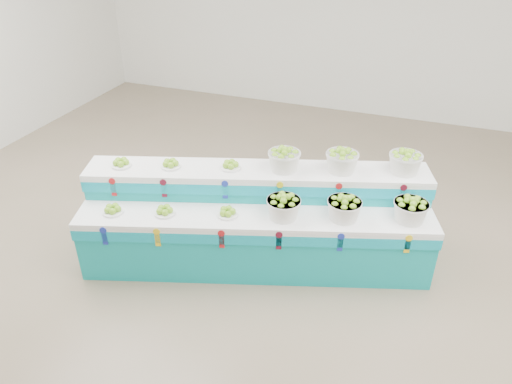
# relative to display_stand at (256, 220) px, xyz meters

# --- Properties ---
(ground) EXTENTS (10.00, 10.00, 0.00)m
(ground) POSITION_rel_display_stand_xyz_m (0.13, -0.20, -0.51)
(ground) COLOR #756850
(ground) RESTS_ON ground
(back_wall) EXTENTS (10.00, 0.00, 10.00)m
(back_wall) POSITION_rel_display_stand_xyz_m (0.13, 4.80, 1.49)
(back_wall) COLOR silver
(back_wall) RESTS_ON ground
(display_stand) EXTENTS (3.82, 2.04, 1.02)m
(display_stand) POSITION_rel_display_stand_xyz_m (0.00, 0.00, 0.00)
(display_stand) COLOR #0FA0A4
(display_stand) RESTS_ON ground
(plate_lower_left) EXTENTS (0.27, 0.27, 0.09)m
(plate_lower_left) POSITION_rel_display_stand_xyz_m (-1.32, -0.66, 0.26)
(plate_lower_left) COLOR white
(plate_lower_left) RESTS_ON display_stand
(plate_lower_mid) EXTENTS (0.27, 0.27, 0.09)m
(plate_lower_mid) POSITION_rel_display_stand_xyz_m (-0.81, -0.50, 0.26)
(plate_lower_mid) COLOR white
(plate_lower_mid) RESTS_ON display_stand
(plate_lower_right) EXTENTS (0.27, 0.27, 0.09)m
(plate_lower_right) POSITION_rel_display_stand_xyz_m (-0.20, -0.30, 0.26)
(plate_lower_right) COLOR white
(plate_lower_right) RESTS_ON display_stand
(basket_lower_left) EXTENTS (0.43, 0.43, 0.25)m
(basket_lower_left) POSITION_rel_display_stand_xyz_m (0.34, -0.13, 0.33)
(basket_lower_left) COLOR silver
(basket_lower_left) RESTS_ON display_stand
(basket_lower_mid) EXTENTS (0.43, 0.43, 0.25)m
(basket_lower_mid) POSITION_rel_display_stand_xyz_m (0.92, 0.05, 0.33)
(basket_lower_mid) COLOR silver
(basket_lower_mid) RESTS_ON display_stand
(basket_lower_right) EXTENTS (0.43, 0.43, 0.25)m
(basket_lower_right) POSITION_rel_display_stand_xyz_m (1.54, 0.25, 0.33)
(basket_lower_right) COLOR silver
(basket_lower_right) RESTS_ON display_stand
(plate_upper_left) EXTENTS (0.27, 0.27, 0.09)m
(plate_upper_left) POSITION_rel_display_stand_xyz_m (-1.46, -0.23, 0.56)
(plate_upper_left) COLOR white
(plate_upper_left) RESTS_ON display_stand
(plate_upper_mid) EXTENTS (0.27, 0.27, 0.09)m
(plate_upper_mid) POSITION_rel_display_stand_xyz_m (-0.95, -0.06, 0.56)
(plate_upper_mid) COLOR white
(plate_upper_mid) RESTS_ON display_stand
(plate_upper_right) EXTENTS (0.27, 0.27, 0.09)m
(plate_upper_right) POSITION_rel_display_stand_xyz_m (-0.34, 0.13, 0.56)
(plate_upper_right) COLOR white
(plate_upper_right) RESTS_ON display_stand
(basket_upper_left) EXTENTS (0.43, 0.43, 0.25)m
(basket_upper_left) POSITION_rel_display_stand_xyz_m (0.20, 0.31, 0.63)
(basket_upper_left) COLOR silver
(basket_upper_left) RESTS_ON display_stand
(basket_upper_mid) EXTENTS (0.43, 0.43, 0.25)m
(basket_upper_mid) POSITION_rel_display_stand_xyz_m (0.78, 0.49, 0.63)
(basket_upper_mid) COLOR silver
(basket_upper_mid) RESTS_ON display_stand
(basket_upper_right) EXTENTS (0.43, 0.43, 0.25)m
(basket_upper_right) POSITION_rel_display_stand_xyz_m (1.40, 0.69, 0.63)
(basket_upper_right) COLOR silver
(basket_upper_right) RESTS_ON display_stand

